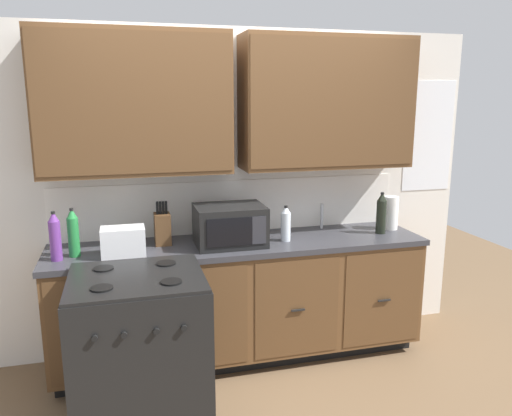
{
  "coord_description": "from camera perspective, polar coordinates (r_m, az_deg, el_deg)",
  "views": [
    {
      "loc": [
        -0.79,
        -3.08,
        1.91
      ],
      "look_at": [
        0.11,
        0.27,
        1.15
      ],
      "focal_mm": 35.24,
      "sensor_mm": 36.0,
      "label": 1
    }
  ],
  "objects": [
    {
      "name": "paper_towel_roll",
      "position": [
        4.08,
        15.04,
        -0.53
      ],
      "size": [
        0.12,
        0.12,
        0.26
      ],
      "primitive_type": "cylinder",
      "color": "white",
      "rests_on": "counter_run"
    },
    {
      "name": "wall_unit",
      "position": [
        3.68,
        -2.5,
        8.03
      ],
      "size": [
        3.86,
        0.4,
        2.42
      ],
      "color": "white",
      "rests_on": "ground_plane"
    },
    {
      "name": "microwave",
      "position": [
        3.52,
        -2.99,
        -1.97
      ],
      "size": [
        0.48,
        0.37,
        0.28
      ],
      "color": "black",
      "rests_on": "counter_run"
    },
    {
      "name": "sink_faucet",
      "position": [
        4.0,
        7.47,
        -0.91
      ],
      "size": [
        0.02,
        0.02,
        0.2
      ],
      "primitive_type": "cylinder",
      "color": "#B2B5BA",
      "rests_on": "counter_run"
    },
    {
      "name": "toaster",
      "position": [
        3.39,
        -14.85,
        -3.71
      ],
      "size": [
        0.28,
        0.18,
        0.19
      ],
      "color": "white",
      "rests_on": "counter_run"
    },
    {
      "name": "knife_block",
      "position": [
        3.59,
        -10.57,
        -2.27
      ],
      "size": [
        0.11,
        0.14,
        0.31
      ],
      "color": "#52361E",
      "rests_on": "counter_run"
    },
    {
      "name": "bottle_clear",
      "position": [
        3.62,
        3.39,
        -1.79
      ],
      "size": [
        0.07,
        0.07,
        0.26
      ],
      "color": "silver",
      "rests_on": "counter_run"
    },
    {
      "name": "bottle_dark",
      "position": [
        3.92,
        14.04,
        -0.6
      ],
      "size": [
        0.08,
        0.08,
        0.32
      ],
      "color": "black",
      "rests_on": "counter_run"
    },
    {
      "name": "ground_plane",
      "position": [
        3.71,
        -0.53,
        -18.67
      ],
      "size": [
        8.0,
        8.0,
        0.0
      ],
      "primitive_type": "plane",
      "color": "brown"
    },
    {
      "name": "bottle_violet",
      "position": [
        3.42,
        -21.85,
        -3.03
      ],
      "size": [
        0.07,
        0.07,
        0.32
      ],
      "color": "#663384",
      "rests_on": "counter_run"
    },
    {
      "name": "counter_run",
      "position": [
        3.76,
        -1.67,
        -10.3
      ],
      "size": [
        2.69,
        0.64,
        0.9
      ],
      "color": "black",
      "rests_on": "ground_plane"
    },
    {
      "name": "bottle_green",
      "position": [
        3.46,
        -20.04,
        -2.69
      ],
      "size": [
        0.07,
        0.07,
        0.32
      ],
      "color": "#237A38",
      "rests_on": "counter_run"
    },
    {
      "name": "stove_range",
      "position": [
        3.11,
        -13.0,
        -15.67
      ],
      "size": [
        0.76,
        0.68,
        0.95
      ],
      "color": "black",
      "rests_on": "ground_plane"
    }
  ]
}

